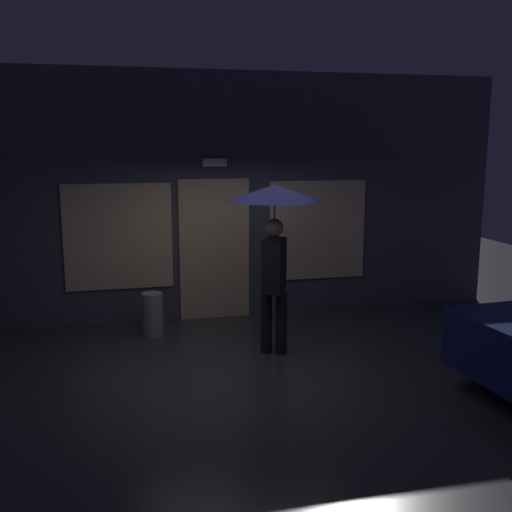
{
  "coord_description": "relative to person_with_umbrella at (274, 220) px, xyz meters",
  "views": [
    {
      "loc": [
        -1.46,
        -6.91,
        2.74
      ],
      "look_at": [
        0.24,
        0.36,
        1.32
      ],
      "focal_mm": 41.82,
      "sensor_mm": 36.0,
      "label": 1
    }
  ],
  "objects": [
    {
      "name": "ground_plane",
      "position": [
        -0.48,
        -0.36,
        -1.78
      ],
      "size": [
        18.0,
        18.0,
        0.0
      ],
      "primitive_type": "plane",
      "color": "#38353A"
    },
    {
      "name": "building_facade",
      "position": [
        -0.48,
        1.99,
        0.11
      ],
      "size": [
        9.43,
        0.48,
        3.82
      ],
      "color": "#4C4C56",
      "rests_on": "ground"
    },
    {
      "name": "person_with_umbrella",
      "position": [
        0.0,
        0.0,
        0.0
      ],
      "size": [
        1.21,
        1.21,
        2.22
      ],
      "rotation": [
        0.0,
        0.0,
        -2.04
      ],
      "color": "black",
      "rests_on": "ground"
    },
    {
      "name": "sidewalk_bollard",
      "position": [
        -1.51,
        1.11,
        -1.47
      ],
      "size": [
        0.3,
        0.3,
        0.63
      ],
      "primitive_type": "cylinder",
      "color": "#9E998E",
      "rests_on": "ground"
    }
  ]
}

